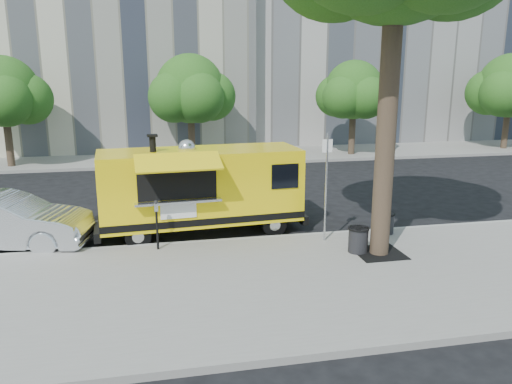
% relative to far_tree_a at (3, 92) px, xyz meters
% --- Properties ---
extents(ground, '(120.00, 120.00, 0.00)m').
position_rel_far_tree_a_xyz_m(ground, '(10.00, -12.30, -3.78)').
color(ground, black).
rests_on(ground, ground).
extents(sidewalk, '(60.00, 6.00, 0.15)m').
position_rel_far_tree_a_xyz_m(sidewalk, '(10.00, -16.30, -3.70)').
color(sidewalk, gray).
rests_on(sidewalk, ground).
extents(curb, '(60.00, 0.14, 0.16)m').
position_rel_far_tree_a_xyz_m(curb, '(10.00, -13.23, -3.70)').
color(curb, '#999993').
rests_on(curb, ground).
extents(far_sidewalk, '(60.00, 5.00, 0.15)m').
position_rel_far_tree_a_xyz_m(far_sidewalk, '(10.00, 1.20, -3.70)').
color(far_sidewalk, gray).
rests_on(far_sidewalk, ground).
extents(tree_well, '(1.20, 1.20, 0.02)m').
position_rel_far_tree_a_xyz_m(tree_well, '(12.60, -15.10, -3.62)').
color(tree_well, black).
rests_on(tree_well, sidewalk).
extents(far_tree_a, '(3.42, 3.42, 5.36)m').
position_rel_far_tree_a_xyz_m(far_tree_a, '(0.00, 0.00, 0.00)').
color(far_tree_a, '#33261C').
rests_on(far_tree_a, far_sidewalk).
extents(far_tree_b, '(3.60, 3.60, 5.50)m').
position_rel_far_tree_a_xyz_m(far_tree_b, '(9.00, 0.40, 0.06)').
color(far_tree_b, '#33261C').
rests_on(far_tree_b, far_sidewalk).
extents(far_tree_c, '(3.24, 3.24, 5.21)m').
position_rel_far_tree_a_xyz_m(far_tree_c, '(18.00, 0.10, -0.06)').
color(far_tree_c, '#33261C').
rests_on(far_tree_c, far_sidewalk).
extents(far_tree_d, '(3.78, 3.78, 5.64)m').
position_rel_far_tree_a_xyz_m(far_tree_d, '(28.00, 0.30, 0.11)').
color(far_tree_d, '#33261C').
rests_on(far_tree_d, far_sidewalk).
extents(sign_post, '(0.28, 0.06, 3.00)m').
position_rel_far_tree_a_xyz_m(sign_post, '(11.55, -13.85, -1.93)').
color(sign_post, silver).
rests_on(sign_post, sidewalk).
extents(parking_meter, '(0.11, 0.11, 1.33)m').
position_rel_far_tree_a_xyz_m(parking_meter, '(7.00, -13.65, -2.79)').
color(parking_meter, black).
rests_on(parking_meter, sidewalk).
extents(food_truck, '(6.23, 3.15, 2.99)m').
position_rel_far_tree_a_xyz_m(food_truck, '(8.29, -12.13, -2.37)').
color(food_truck, yellow).
rests_on(food_truck, ground).
extents(sedan, '(4.83, 2.48, 1.52)m').
position_rel_far_tree_a_xyz_m(sedan, '(2.93, -12.30, -3.02)').
color(sedan, silver).
rests_on(sedan, ground).
extents(trash_bin_left, '(0.55, 0.55, 0.66)m').
position_rel_far_tree_a_xyz_m(trash_bin_left, '(12.10, -14.90, -3.27)').
color(trash_bin_left, black).
rests_on(trash_bin_left, sidewalk).
extents(trash_bin_right, '(0.50, 0.50, 0.60)m').
position_rel_far_tree_a_xyz_m(trash_bin_right, '(13.50, -13.60, -3.30)').
color(trash_bin_right, black).
rests_on(trash_bin_right, sidewalk).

